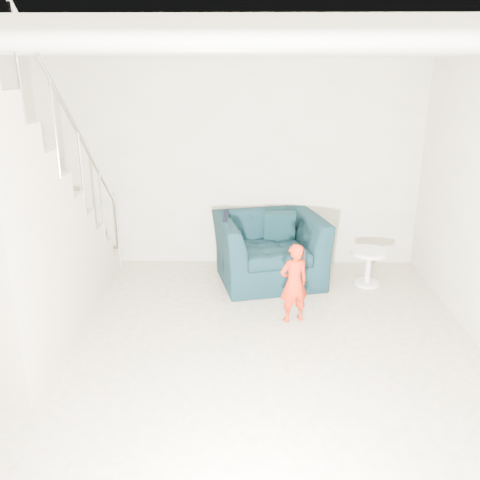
# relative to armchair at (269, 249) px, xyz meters

# --- Properties ---
(floor) EXTENTS (5.50, 5.50, 0.00)m
(floor) POSITION_rel_armchair_xyz_m (-0.50, -2.12, -0.42)
(floor) COLOR gray
(floor) RESTS_ON ground
(ceiling) EXTENTS (5.50, 5.50, 0.00)m
(ceiling) POSITION_rel_armchair_xyz_m (-0.50, -2.12, 2.28)
(ceiling) COLOR silver
(ceiling) RESTS_ON back_wall
(back_wall) EXTENTS (5.00, 0.00, 5.00)m
(back_wall) POSITION_rel_armchair_xyz_m (-0.50, 0.63, 0.93)
(back_wall) COLOR #A29A84
(back_wall) RESTS_ON floor
(armchair) EXTENTS (1.51, 1.39, 0.83)m
(armchair) POSITION_rel_armchair_xyz_m (0.00, 0.00, 0.00)
(armchair) COLOR black
(armchair) RESTS_ON floor
(toddler) EXTENTS (0.37, 0.31, 0.87)m
(toddler) POSITION_rel_armchair_xyz_m (0.22, -1.10, 0.02)
(toddler) COLOR #A5050F
(toddler) RESTS_ON floor
(side_table) EXTENTS (0.45, 0.45, 0.45)m
(side_table) POSITION_rel_armchair_xyz_m (1.23, -0.13, -0.11)
(side_table) COLOR silver
(side_table) RESTS_ON floor
(staircase) EXTENTS (1.02, 3.03, 3.62)m
(staircase) POSITION_rel_armchair_xyz_m (-2.50, -1.57, 0.53)
(staircase) COLOR #ADA089
(staircase) RESTS_ON floor
(cushion) EXTENTS (0.40, 0.19, 0.40)m
(cushion) POSITION_rel_armchair_xyz_m (0.14, 0.21, 0.24)
(cushion) COLOR black
(cushion) RESTS_ON armchair
(throw) EXTENTS (0.06, 0.56, 0.63)m
(throw) POSITION_rel_armchair_xyz_m (-0.55, 0.05, 0.11)
(throw) COLOR black
(throw) RESTS_ON armchair
(phone) EXTENTS (0.03, 0.05, 0.10)m
(phone) POSITION_rel_armchair_xyz_m (0.32, -1.13, 0.34)
(phone) COLOR black
(phone) RESTS_ON toddler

